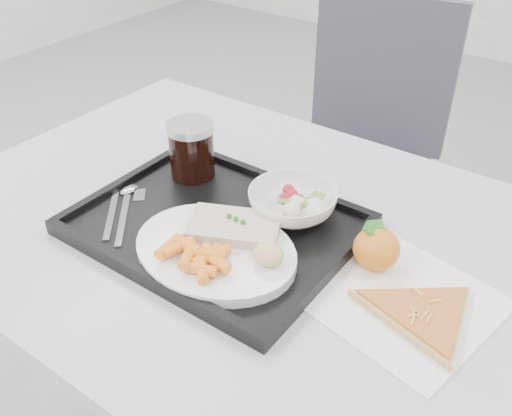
# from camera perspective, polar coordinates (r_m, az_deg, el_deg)

# --- Properties ---
(table) EXTENTS (1.20, 0.80, 0.75)m
(table) POSITION_cam_1_polar(r_m,az_deg,el_deg) (1.02, 0.51, -5.23)
(table) COLOR #ADADAF
(table) RESTS_ON ground
(chair) EXTENTS (0.48, 0.48, 0.93)m
(chair) POSITION_cam_1_polar(r_m,az_deg,el_deg) (1.74, 10.34, 7.00)
(chair) COLOR #3D3C43
(chair) RESTS_ON ground
(tray) EXTENTS (0.45, 0.35, 0.03)m
(tray) POSITION_cam_1_polar(r_m,az_deg,el_deg) (0.97, -4.07, -1.80)
(tray) COLOR black
(tray) RESTS_ON table
(dinner_plate) EXTENTS (0.27, 0.27, 0.02)m
(dinner_plate) POSITION_cam_1_polar(r_m,az_deg,el_deg) (0.90, -4.08, -4.30)
(dinner_plate) COLOR white
(dinner_plate) RESTS_ON tray
(fish_fillet) EXTENTS (0.17, 0.14, 0.03)m
(fish_fillet) POSITION_cam_1_polar(r_m,az_deg,el_deg) (0.91, -2.19, -1.89)
(fish_fillet) COLOR beige
(fish_fillet) RESTS_ON dinner_plate
(bread_roll) EXTENTS (0.05, 0.04, 0.03)m
(bread_roll) POSITION_cam_1_polar(r_m,az_deg,el_deg) (0.85, 1.27, -4.67)
(bread_roll) COLOR tan
(bread_roll) RESTS_ON dinner_plate
(salad_bowl) EXTENTS (0.15, 0.15, 0.05)m
(salad_bowl) POSITION_cam_1_polar(r_m,az_deg,el_deg) (0.98, 3.67, 0.52)
(salad_bowl) COLOR white
(salad_bowl) RESTS_ON tray
(cola_glass) EXTENTS (0.09, 0.09, 0.11)m
(cola_glass) POSITION_cam_1_polar(r_m,az_deg,el_deg) (1.08, -6.47, 5.92)
(cola_glass) COLOR black
(cola_glass) RESTS_ON tray
(cutlery) EXTENTS (0.14, 0.15, 0.01)m
(cutlery) POSITION_cam_1_polar(r_m,az_deg,el_deg) (1.03, -13.13, 0.25)
(cutlery) COLOR silver
(cutlery) RESTS_ON tray
(napkin) EXTENTS (0.29, 0.28, 0.00)m
(napkin) POSITION_cam_1_polar(r_m,az_deg,el_deg) (0.87, 14.23, -8.86)
(napkin) COLOR white
(napkin) RESTS_ON table
(tangerine) EXTENTS (0.09, 0.09, 0.07)m
(tangerine) POSITION_cam_1_polar(r_m,az_deg,el_deg) (0.90, 11.96, -3.99)
(tangerine) COLOR #E75F0E
(tangerine) RESTS_ON napkin
(pizza_slice) EXTENTS (0.25, 0.25, 0.02)m
(pizza_slice) POSITION_cam_1_polar(r_m,az_deg,el_deg) (0.84, 16.27, -10.14)
(pizza_slice) COLOR tan
(pizza_slice) RESTS_ON napkin
(carrot_pile) EXTENTS (0.12, 0.09, 0.03)m
(carrot_pile) POSITION_cam_1_polar(r_m,az_deg,el_deg) (0.86, -5.72, -4.79)
(carrot_pile) COLOR orange
(carrot_pile) RESTS_ON dinner_plate
(salad_contents) EXTENTS (0.09, 0.08, 0.03)m
(salad_contents) POSITION_cam_1_polar(r_m,az_deg,el_deg) (0.96, 4.48, 0.42)
(salad_contents) COLOR #A8182B
(salad_contents) RESTS_ON salad_bowl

